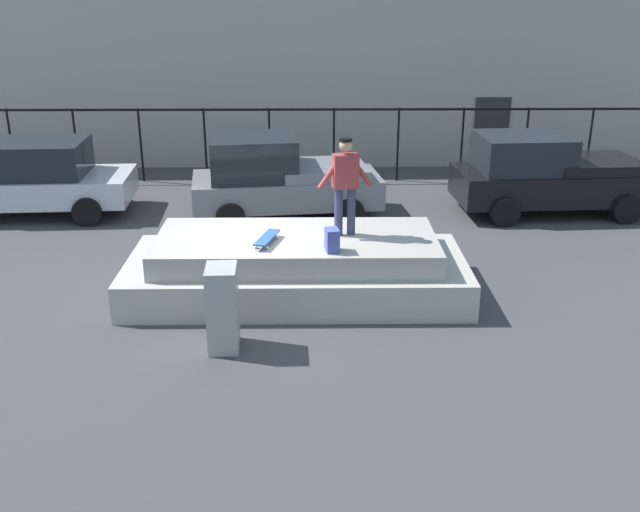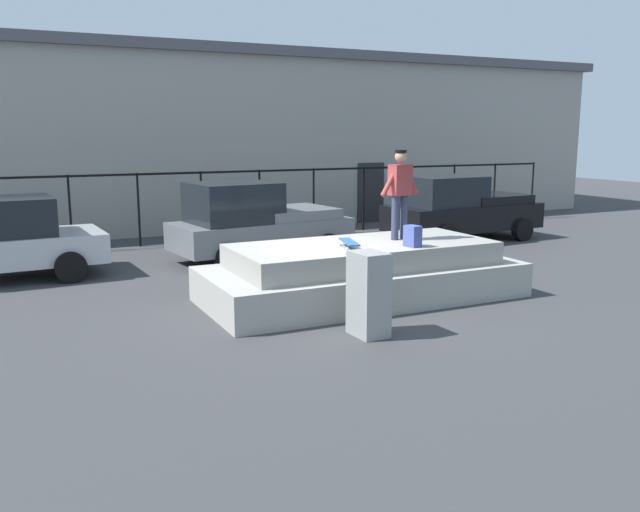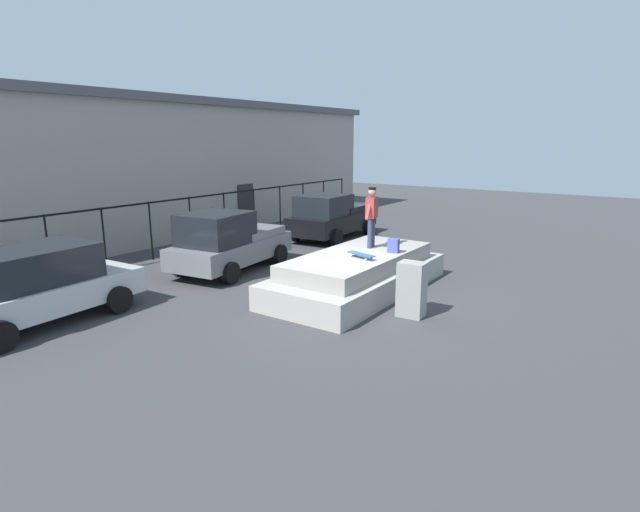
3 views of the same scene
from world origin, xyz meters
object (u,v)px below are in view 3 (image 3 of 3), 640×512
Objects in this scene: car_grey_pickup_mid at (228,242)px; car_silver_sedan_near at (36,285)px; backpack at (393,246)px; utility_box at (412,290)px; skateboard at (361,254)px; car_black_pickup_far at (332,216)px; skateboarder at (372,213)px.

car_silver_sedan_near is at bearing 176.88° from car_grey_pickup_mid.
backpack is 0.09× the size of car_grey_pickup_mid.
car_grey_pickup_mid is at bearing -3.12° from car_silver_sedan_near.
backpack is 2.16m from utility_box.
car_black_pickup_far is at bearing 38.60° from skateboard.
car_silver_sedan_near is (-6.67, 5.35, -0.36)m from backpack.
skateboarder is 4.56m from car_grey_pickup_mid.
car_silver_sedan_near is 11.79m from car_black_pickup_far.
car_silver_sedan_near is at bearing 124.66° from utility_box.
backpack is at bearing -19.51° from skateboard.
car_black_pickup_far is (6.18, 0.27, -0.01)m from car_grey_pickup_mid.
car_grey_pickup_mid is at bearing 2.51° from backpack.
skateboard is 7.50m from car_silver_sedan_near.
car_grey_pickup_mid is (-1.06, 5.05, -0.30)m from backpack.
utility_box is at bearing 119.02° from backpack.
backpack is (-0.24, -0.81, -0.77)m from skateboarder.
skateboard is (-1.30, -0.43, -0.86)m from skateboarder.
skateboarder is 0.36× the size of car_black_pickup_far.
skateboarder is 3.11m from utility_box.
car_black_pickup_far reaches higher than car_silver_sedan_near.
car_black_pickup_far is at bearing 42.70° from skateboarder.
skateboarder is 6.73m from car_black_pickup_far.
utility_box is (-0.56, -1.66, -0.50)m from skateboard.
backpack is 0.08× the size of car_black_pickup_far.
skateboard is at bearing -141.40° from car_black_pickup_far.
utility_box is at bearing -95.14° from car_grey_pickup_mid.
skateboarder is 1.62m from skateboard.
car_grey_pickup_mid reaches higher than skateboard.
skateboarder is 1.30× the size of utility_box.
car_black_pickup_far is (4.88, 4.51, -1.08)m from skateboarder.
skateboarder is 0.38× the size of car_silver_sedan_near.
car_grey_pickup_mid reaches higher than backpack.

